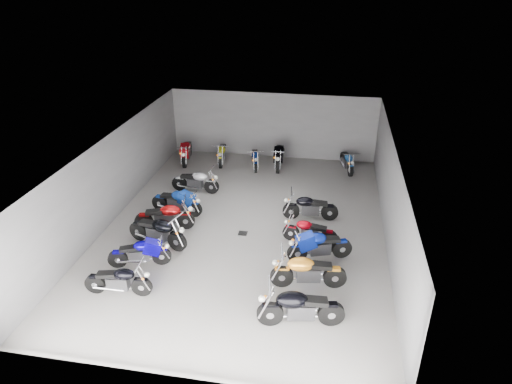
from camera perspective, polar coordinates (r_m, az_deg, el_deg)
ground at (r=16.87m, az=-1.32°, el=-4.31°), size 14.00×14.00×0.00m
wall_back at (r=22.52m, az=2.10°, el=8.30°), size 10.00×0.10×3.20m
wall_left at (r=17.70m, az=-17.48°, el=1.77°), size 0.10×14.00×3.20m
wall_right at (r=15.99m, az=16.48°, el=-0.80°), size 0.10×14.00×3.20m
ceiling at (r=15.47m, az=-1.45°, el=5.98°), size 10.00×14.00×0.04m
drain_grate at (r=16.45m, az=-1.66°, el=-5.17°), size 0.32×0.32×0.01m
motorcycle_left_a at (r=13.99m, az=-16.78°, el=-10.53°), size 2.01×0.43×0.88m
motorcycle_left_b at (r=15.02m, az=-14.29°, el=-7.38°), size 1.94×0.69×0.87m
motorcycle_left_c at (r=15.87m, az=-12.16°, el=-4.82°), size 2.25×0.76×1.01m
motorcycle_left_d at (r=16.77m, az=-11.29°, el=-3.03°), size 2.15×0.65×0.96m
motorcycle_left_e at (r=17.74m, az=-9.83°, el=-1.20°), size 2.11×0.55×0.93m
motorcycle_left_f at (r=19.33m, az=-7.54°, el=1.35°), size 2.06×0.42×0.91m
motorcycle_right_a at (r=12.44m, az=5.49°, el=-14.21°), size 2.33×0.62×1.03m
motorcycle_right_b at (r=13.74m, az=6.46°, el=-9.83°), size 2.26×0.56×1.00m
motorcycle_right_c at (r=14.96m, az=7.89°, el=-6.68°), size 2.09×0.87×0.95m
motorcycle_right_d at (r=15.82m, az=6.66°, el=-4.87°), size 1.91×0.42×0.84m
motorcycle_right_e at (r=17.21m, az=6.74°, el=-1.92°), size 2.09×0.46×0.92m
motorcycle_back_a at (r=22.43m, az=-8.67°, el=5.05°), size 0.57×2.24×0.99m
motorcycle_back_b at (r=22.16m, az=-4.26°, el=4.88°), size 0.48×2.05×0.90m
motorcycle_back_c at (r=21.58m, az=-0.10°, el=4.26°), size 0.56×1.90×0.85m
motorcycle_back_d at (r=21.65m, az=2.92°, el=4.60°), size 0.49×2.36×1.04m
motorcycle_back_f at (r=21.64m, az=11.31°, el=3.83°), size 0.63×1.95×0.87m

